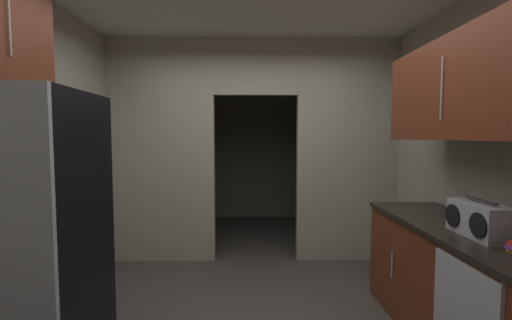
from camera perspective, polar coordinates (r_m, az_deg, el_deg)
kitchen_partition at (r=4.19m, az=-0.49°, el=2.79°), size 3.50×0.12×2.69m
adjoining_room_shell at (r=5.84m, az=-0.59°, el=2.17°), size 3.50×2.35×2.69m
refrigerator at (r=2.38m, az=-35.19°, el=-12.29°), size 0.83×0.71×1.76m
lower_cabinet_run at (r=2.96m, az=30.69°, el=-17.90°), size 0.64×1.88×0.89m
upper_cabinet_counterside at (r=2.78m, az=31.69°, el=10.12°), size 0.36×1.69×0.71m
boombox at (r=2.61m, az=33.05°, el=-8.31°), size 0.20×0.43×0.24m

